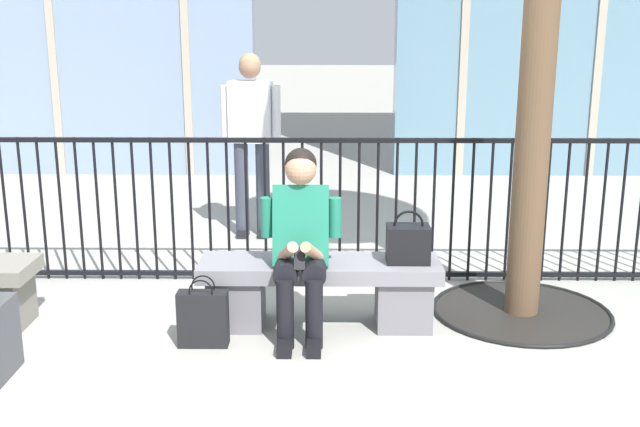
% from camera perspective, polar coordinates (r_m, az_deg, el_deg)
% --- Properties ---
extents(ground_plane, '(60.00, 60.00, 0.00)m').
position_cam_1_polar(ground_plane, '(5.22, -0.01, -8.28)').
color(ground_plane, '#9E9B93').
extents(stone_bench, '(1.60, 0.44, 0.45)m').
position_cam_1_polar(stone_bench, '(5.12, -0.01, -5.48)').
color(stone_bench, slate).
rests_on(stone_bench, ground).
extents(seated_person_with_phone, '(0.52, 0.66, 1.21)m').
position_cam_1_polar(seated_person_with_phone, '(4.88, -1.45, -1.80)').
color(seated_person_with_phone, black).
rests_on(seated_person_with_phone, ground).
extents(handbag_on_bench, '(0.28, 0.19, 0.35)m').
position_cam_1_polar(handbag_on_bench, '(5.04, 6.60, -2.21)').
color(handbag_on_bench, black).
rests_on(handbag_on_bench, stone_bench).
extents(shopping_bag, '(0.31, 0.12, 0.45)m').
position_cam_1_polar(shopping_bag, '(4.89, -8.73, -7.71)').
color(shopping_bag, black).
rests_on(shopping_bag, ground).
extents(bystander_at_railing, '(0.55, 0.28, 1.71)m').
position_cam_1_polar(bystander_at_railing, '(7.12, -5.17, 6.17)').
color(bystander_at_railing, '#383D4C').
rests_on(bystander_at_railing, ground).
extents(plaza_railing, '(9.59, 0.04, 1.13)m').
position_cam_1_polar(plaza_railing, '(5.91, 0.09, 0.30)').
color(plaza_railing, black).
rests_on(plaza_railing, ground).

